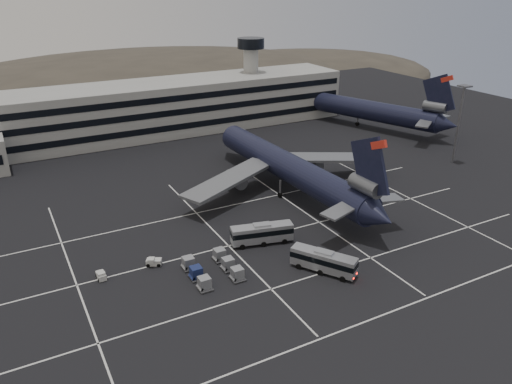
{
  "coord_description": "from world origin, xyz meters",
  "views": [
    {
      "loc": [
        -35.88,
        -61.05,
        40.51
      ],
      "look_at": [
        3.01,
        11.27,
        5.0
      ],
      "focal_mm": 35.0,
      "sensor_mm": 36.0,
      "label": 1
    }
  ],
  "objects_px": {
    "trijet_main": "(290,168)",
    "uld_cluster": "(212,268)",
    "bus_near": "(324,260)",
    "bus_far": "(262,233)",
    "tug_a": "(101,276)"
  },
  "relations": [
    {
      "from": "bus_far",
      "to": "uld_cluster",
      "type": "height_order",
      "value": "bus_far"
    },
    {
      "from": "bus_far",
      "to": "trijet_main",
      "type": "bearing_deg",
      "value": -29.63
    },
    {
      "from": "bus_near",
      "to": "tug_a",
      "type": "relative_size",
      "value": 4.58
    },
    {
      "from": "bus_near",
      "to": "bus_far",
      "type": "xyz_separation_m",
      "value": [
        -3.9,
        11.86,
        0.05
      ]
    },
    {
      "from": "trijet_main",
      "to": "bus_near",
      "type": "xyz_separation_m",
      "value": [
        -11.46,
        -28.1,
        -3.32
      ]
    },
    {
      "from": "trijet_main",
      "to": "bus_near",
      "type": "height_order",
      "value": "trijet_main"
    },
    {
      "from": "trijet_main",
      "to": "tug_a",
      "type": "distance_m",
      "value": 43.8
    },
    {
      "from": "tug_a",
      "to": "bus_near",
      "type": "bearing_deg",
      "value": -26.2
    },
    {
      "from": "tug_a",
      "to": "uld_cluster",
      "type": "bearing_deg",
      "value": -24.71
    },
    {
      "from": "trijet_main",
      "to": "uld_cluster",
      "type": "distance_m",
      "value": 33.79
    },
    {
      "from": "bus_far",
      "to": "tug_a",
      "type": "height_order",
      "value": "bus_far"
    },
    {
      "from": "bus_near",
      "to": "tug_a",
      "type": "bearing_deg",
      "value": 122.92
    },
    {
      "from": "trijet_main",
      "to": "uld_cluster",
      "type": "height_order",
      "value": "trijet_main"
    },
    {
      "from": "uld_cluster",
      "to": "tug_a",
      "type": "bearing_deg",
      "value": 156.75
    },
    {
      "from": "uld_cluster",
      "to": "bus_near",
      "type": "bearing_deg",
      "value": -26.2
    }
  ]
}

